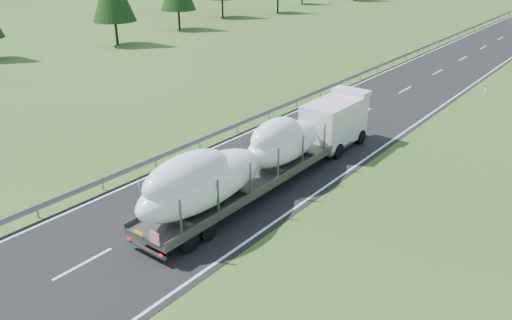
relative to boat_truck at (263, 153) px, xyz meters
The scene contains 2 objects.
ground 3.38m from the boat_truck, 136.42° to the right, with size 400.00×400.00×0.00m, color #32551C.
boat_truck is the anchor object (origin of this frame).
Camera 1 is at (17.28, -18.83, 13.02)m, focal length 35.00 mm.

